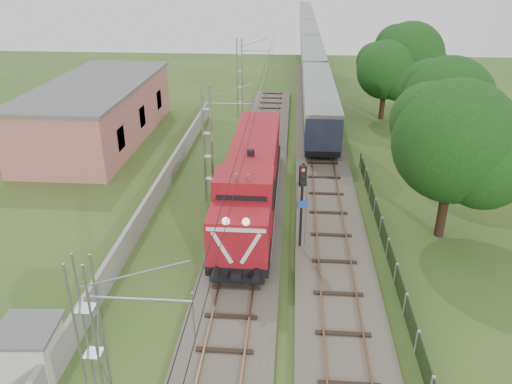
# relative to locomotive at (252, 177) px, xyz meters

# --- Properties ---
(ground) EXTENTS (140.00, 140.00, 0.00)m
(ground) POSITION_rel_locomotive_xyz_m (0.00, -10.70, -2.35)
(ground) COLOR #2B4C1C
(ground) RESTS_ON ground
(track_main) EXTENTS (4.20, 70.00, 0.45)m
(track_main) POSITION_rel_locomotive_xyz_m (0.00, -3.70, -2.16)
(track_main) COLOR #6B6054
(track_main) RESTS_ON ground
(track_side) EXTENTS (4.20, 80.00, 0.45)m
(track_side) POSITION_rel_locomotive_xyz_m (5.00, 9.30, -2.16)
(track_side) COLOR #6B6054
(track_side) RESTS_ON ground
(catenary) EXTENTS (3.31, 70.00, 8.00)m
(catenary) POSITION_rel_locomotive_xyz_m (-2.95, 1.30, 1.70)
(catenary) COLOR gray
(catenary) RESTS_ON ground
(boundary_wall) EXTENTS (0.25, 40.00, 1.50)m
(boundary_wall) POSITION_rel_locomotive_xyz_m (-6.50, 1.30, -1.60)
(boundary_wall) COLOR #9E9E99
(boundary_wall) RESTS_ON ground
(station_building) EXTENTS (8.40, 20.40, 5.22)m
(station_building) POSITION_rel_locomotive_xyz_m (-15.00, 13.30, 0.28)
(station_building) COLOR #C66E6B
(station_building) RESTS_ON ground
(fence) EXTENTS (0.12, 32.00, 1.20)m
(fence) POSITION_rel_locomotive_xyz_m (8.00, -7.70, -1.75)
(fence) COLOR black
(fence) RESTS_ON ground
(locomotive) EXTENTS (3.18, 18.14, 4.61)m
(locomotive) POSITION_rel_locomotive_xyz_m (0.00, 0.00, 0.00)
(locomotive) COLOR black
(locomotive) RESTS_ON ground
(coach_rake) EXTENTS (3.01, 112.62, 3.48)m
(coach_rake) POSITION_rel_locomotive_xyz_m (5.00, 64.65, 0.16)
(coach_rake) COLOR black
(coach_rake) RESTS_ON ground
(signal_post) EXTENTS (0.57, 0.46, 5.32)m
(signal_post) POSITION_rel_locomotive_xyz_m (3.15, -4.89, 1.31)
(signal_post) COLOR black
(signal_post) RESTS_ON ground
(relay_hut) EXTENTS (2.43, 2.43, 2.35)m
(relay_hut) POSITION_rel_locomotive_xyz_m (-7.40, -15.05, -1.16)
(relay_hut) COLOR silver
(relay_hut) RESTS_ON ground
(tree_a) EXTENTS (7.26, 6.91, 9.41)m
(tree_a) POSITION_rel_locomotive_xyz_m (11.59, -2.50, 3.52)
(tree_a) COLOR #311E14
(tree_a) RESTS_ON ground
(tree_b) EXTENTS (6.91, 6.58, 8.96)m
(tree_b) POSITION_rel_locomotive_xyz_m (13.83, 7.21, 3.24)
(tree_b) COLOR #311E14
(tree_b) RESTS_ON ground
(tree_c) EXTENTS (6.14, 5.85, 7.96)m
(tree_c) POSITION_rel_locomotive_xyz_m (11.74, 21.71, 2.62)
(tree_c) COLOR #311E14
(tree_c) RESTS_ON ground
(tree_d) EXTENTS (7.33, 6.98, 9.50)m
(tree_d) POSITION_rel_locomotive_xyz_m (14.38, 23.95, 3.58)
(tree_d) COLOR #311E14
(tree_d) RESTS_ON ground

